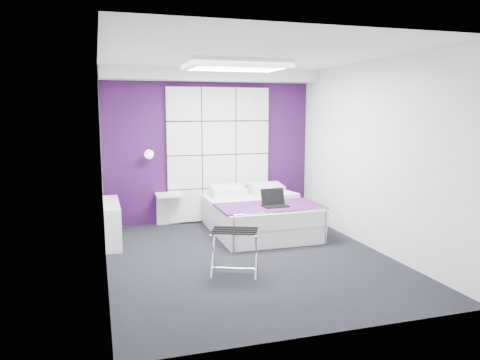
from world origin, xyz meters
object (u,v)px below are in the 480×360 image
(radiator, at_px, (112,222))
(nightstand, at_px, (169,195))
(luggage_rack, at_px, (235,252))
(bed, at_px, (259,215))
(laptop, at_px, (274,202))
(wall_lamp, at_px, (149,154))

(radiator, distance_m, nightstand, 1.21)
(nightstand, height_order, luggage_rack, nightstand)
(bed, bearing_deg, radiator, 177.63)
(radiator, relative_size, bed, 0.65)
(nightstand, distance_m, laptop, 1.90)
(nightstand, bearing_deg, luggage_rack, -80.85)
(laptop, bearing_deg, wall_lamp, 137.50)
(radiator, distance_m, bed, 2.26)
(bed, relative_size, nightstand, 4.24)
(nightstand, bearing_deg, laptop, -44.30)
(bed, bearing_deg, laptop, -84.34)
(wall_lamp, xyz_separation_m, bed, (1.62, -0.85, -0.94))
(wall_lamp, xyz_separation_m, nightstand, (0.31, -0.04, -0.68))
(wall_lamp, bearing_deg, luggage_rack, -74.37)
(radiator, bearing_deg, nightstand, 37.18)
(wall_lamp, relative_size, nightstand, 0.34)
(bed, height_order, nightstand, bed)
(wall_lamp, distance_m, radiator, 1.35)
(bed, bearing_deg, wall_lamp, 152.16)
(nightstand, xyz_separation_m, luggage_rack, (0.40, -2.51, -0.27))
(wall_lamp, relative_size, luggage_rack, 0.28)
(wall_lamp, relative_size, bed, 0.08)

